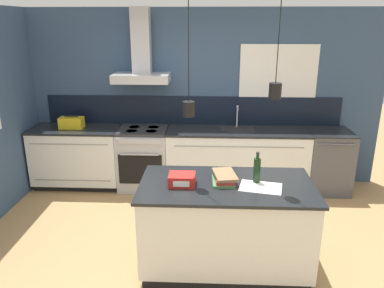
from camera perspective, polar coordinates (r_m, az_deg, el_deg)
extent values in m
plane|color=tan|center=(4.28, -1.18, -16.01)|extent=(16.00, 16.00, 0.00)
cube|color=#354C6B|center=(5.68, 0.10, 6.96)|extent=(5.60, 0.06, 2.60)
cube|color=black|center=(5.67, 0.08, 5.15)|extent=(4.42, 0.02, 0.43)
cube|color=white|center=(5.66, 13.00, 9.76)|extent=(1.12, 0.01, 0.96)
cube|color=black|center=(5.67, 12.98, 9.77)|extent=(1.04, 0.01, 0.88)
cube|color=#B5B5BA|center=(5.44, -7.70, 9.95)|extent=(0.80, 0.46, 0.12)
cube|color=#B5B5BA|center=(5.48, -7.76, 15.36)|extent=(0.26, 0.20, 0.90)
cylinder|color=black|center=(3.37, -0.53, 13.94)|extent=(0.01, 0.01, 0.89)
cylinder|color=black|center=(3.44, -0.50, 5.35)|extent=(0.11, 0.11, 0.14)
sphere|color=#F9D18C|center=(3.44, -0.50, 5.35)|extent=(0.06, 0.06, 0.06)
cylinder|color=black|center=(3.33, 13.06, 15.06)|extent=(0.01, 0.01, 0.70)
cylinder|color=black|center=(3.37, 12.55, 7.90)|extent=(0.11, 0.11, 0.14)
sphere|color=#F9D18C|center=(3.37, 12.55, 7.90)|extent=(0.06, 0.06, 0.06)
cube|color=black|center=(6.08, -16.54, -5.44)|extent=(1.24, 0.56, 0.09)
cube|color=white|center=(5.90, -17.01, -1.63)|extent=(1.28, 0.62, 0.79)
cube|color=gray|center=(5.54, -18.31, -0.04)|extent=(1.12, 0.01, 0.01)
cube|color=gray|center=(5.72, -17.77, -5.28)|extent=(1.12, 0.01, 0.01)
cube|color=black|center=(5.78, -17.38, 2.20)|extent=(1.30, 0.64, 0.03)
cube|color=black|center=(5.77, 6.61, -6.08)|extent=(1.97, 0.56, 0.09)
cube|color=white|center=(5.58, 6.79, -2.08)|extent=(2.03, 0.62, 0.79)
cube|color=gray|center=(5.19, 7.13, -0.43)|extent=(1.79, 0.01, 0.01)
cube|color=gray|center=(5.39, 6.90, -5.98)|extent=(1.79, 0.01, 0.01)
cube|color=black|center=(5.45, 6.95, 1.97)|extent=(2.06, 0.64, 0.03)
cube|color=#262628|center=(5.50, 6.92, 2.22)|extent=(0.48, 0.34, 0.01)
cylinder|color=#B5B5BA|center=(5.58, 6.89, 4.16)|extent=(0.02, 0.02, 0.31)
sphere|color=#B5B5BA|center=(5.55, 6.95, 5.71)|extent=(0.03, 0.03, 0.03)
cylinder|color=#B5B5BA|center=(5.49, 6.98, 5.37)|extent=(0.02, 0.12, 0.02)
cube|color=#B5B5BA|center=(5.66, -7.33, -2.33)|extent=(0.72, 0.62, 0.87)
cube|color=black|center=(5.38, -7.88, -3.86)|extent=(0.62, 0.02, 0.44)
cylinder|color=#B5B5BA|center=(5.28, -8.03, -1.63)|extent=(0.54, 0.02, 0.02)
cube|color=#B5B5BA|center=(5.24, -8.08, 0.39)|extent=(0.62, 0.02, 0.07)
cube|color=#2D2D30|center=(5.52, -7.51, 2.10)|extent=(0.72, 0.60, 0.04)
cylinder|color=black|center=(5.65, -8.78, 2.59)|extent=(0.17, 0.17, 0.00)
cylinder|color=black|center=(5.60, -5.87, 2.57)|extent=(0.17, 0.17, 0.00)
cylinder|color=black|center=(5.44, -9.22, 1.98)|extent=(0.17, 0.17, 0.00)
cylinder|color=black|center=(5.39, -6.20, 1.95)|extent=(0.17, 0.17, 0.00)
cube|color=#4C4C51|center=(5.84, 19.88, -2.55)|extent=(0.61, 0.62, 0.89)
cube|color=black|center=(5.71, 20.37, 1.73)|extent=(0.61, 0.62, 0.02)
cylinder|color=#4C4C51|center=(5.43, 21.28, -0.07)|extent=(0.46, 0.02, 0.02)
cube|color=black|center=(4.08, 4.95, -17.20)|extent=(1.57, 0.82, 0.09)
cube|color=white|center=(3.84, 5.13, -11.85)|extent=(1.64, 0.86, 0.79)
cube|color=black|center=(3.66, 5.31, -6.27)|extent=(1.69, 0.91, 0.03)
cylinder|color=#193319|center=(3.67, 9.85, -4.03)|extent=(0.07, 0.07, 0.25)
cylinder|color=#193319|center=(3.62, 9.98, -1.82)|extent=(0.03, 0.03, 0.06)
cylinder|color=#262628|center=(3.61, 10.01, -1.35)|extent=(0.03, 0.03, 0.01)
cube|color=#4C7F4C|center=(3.67, 4.79, -5.68)|extent=(0.22, 0.31, 0.03)
cube|color=#B2332D|center=(3.68, 4.99, -5.11)|extent=(0.19, 0.33, 0.03)
cube|color=olive|center=(3.67, 5.02, -4.67)|extent=(0.25, 0.36, 0.03)
cube|color=red|center=(3.59, -1.48, -5.45)|extent=(0.25, 0.20, 0.11)
cube|color=white|center=(3.50, -1.60, -6.13)|extent=(0.15, 0.01, 0.05)
cube|color=silver|center=(3.61, 10.41, -6.50)|extent=(0.44, 0.35, 0.01)
cube|color=gold|center=(5.77, -17.88, 3.11)|extent=(0.34, 0.18, 0.16)
cylinder|color=black|center=(5.75, -17.98, 4.07)|extent=(0.20, 0.02, 0.02)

